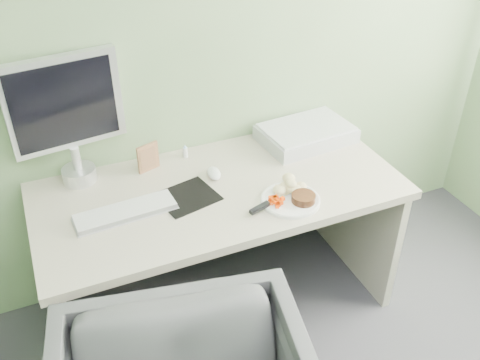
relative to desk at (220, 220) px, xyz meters
name	(u,v)px	position (x,y,z in m)	size (l,w,h in m)	color
wall_back	(184,22)	(0.00, 0.38, 0.80)	(3.50, 3.50, 0.00)	#82A171
desk	(220,220)	(0.00, 0.00, 0.00)	(1.60, 0.75, 0.73)	beige
plate	(290,200)	(0.24, -0.21, 0.19)	(0.25, 0.25, 0.01)	white
steak	(303,198)	(0.28, -0.25, 0.21)	(0.10, 0.10, 0.03)	black
potato_pile	(291,185)	(0.27, -0.16, 0.23)	(0.11, 0.08, 0.06)	tan
carrot_heap	(278,199)	(0.17, -0.22, 0.22)	(0.06, 0.05, 0.04)	#E63D04
steak_knife	(267,204)	(0.12, -0.22, 0.21)	(0.25, 0.10, 0.02)	silver
mousepad	(187,197)	(-0.15, -0.01, 0.18)	(0.24, 0.21, 0.00)	black
keyboard	(125,211)	(-0.42, -0.03, 0.20)	(0.41, 0.12, 0.02)	white
computer_mouse	(214,173)	(0.01, 0.09, 0.20)	(0.06, 0.10, 0.04)	white
photo_frame	(148,157)	(-0.24, 0.26, 0.25)	(0.11, 0.01, 0.13)	#916444
eyedrop_bottle	(185,151)	(-0.06, 0.30, 0.21)	(0.02, 0.02, 0.07)	white
scanner	(306,134)	(0.55, 0.21, 0.22)	(0.44, 0.30, 0.07)	silver
monitor	(67,114)	(-0.55, 0.32, 0.50)	(0.48, 0.15, 0.57)	silver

